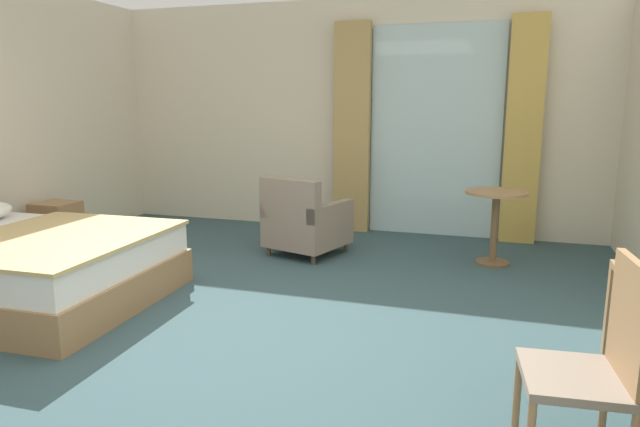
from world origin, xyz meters
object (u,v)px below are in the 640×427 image
at_px(bed, 14,264).
at_px(round_cafe_table, 495,211).
at_px(nightstand, 57,226).
at_px(armchair_by_window, 305,223).
at_px(desk_chair, 598,358).

xyz_separation_m(bed, round_cafe_table, (3.70, 2.24, 0.24)).
bearing_deg(nightstand, armchair_by_window, 14.04).
bearing_deg(nightstand, bed, -59.23).
relative_size(nightstand, armchair_by_window, 0.59).
xyz_separation_m(bed, nightstand, (-0.80, 1.34, -0.03)).
xyz_separation_m(nightstand, round_cafe_table, (4.50, 0.90, 0.27)).
xyz_separation_m(bed, desk_chair, (4.14, -0.94, 0.22)).
height_order(armchair_by_window, round_cafe_table, armchair_by_window).
bearing_deg(bed, round_cafe_table, 31.17).
relative_size(nightstand, round_cafe_table, 0.72).
bearing_deg(armchair_by_window, round_cafe_table, 7.37).
height_order(bed, desk_chair, bed).
distance_m(bed, armchair_by_window, 2.69).
height_order(desk_chair, round_cafe_table, desk_chair).
bearing_deg(round_cafe_table, nightstand, -168.73).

